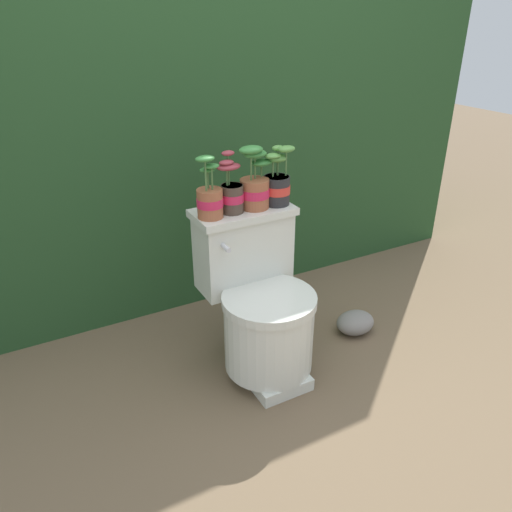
{
  "coord_description": "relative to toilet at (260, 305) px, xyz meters",
  "views": [
    {
      "loc": [
        -0.93,
        -1.43,
        1.41
      ],
      "look_at": [
        -0.07,
        0.15,
        0.52
      ],
      "focal_mm": 35.0,
      "sensor_mm": 36.0,
      "label": 1
    }
  ],
  "objects": [
    {
      "name": "ground_plane",
      "position": [
        0.07,
        -0.11,
        -0.31
      ],
      "size": [
        12.0,
        12.0,
        0.0
      ],
      "primitive_type": "plane",
      "color": "brown"
    },
    {
      "name": "hedge_backdrop",
      "position": [
        0.07,
        1.16,
        0.57
      ],
      "size": [
        3.24,
        1.07,
        1.76
      ],
      "color": "#234723",
      "rests_on": "ground"
    },
    {
      "name": "toilet",
      "position": [
        0.0,
        0.0,
        0.0
      ],
      "size": [
        0.41,
        0.52,
        0.68
      ],
      "color": "silver",
      "rests_on": "ground"
    },
    {
      "name": "potted_plant_left",
      "position": [
        -0.15,
        0.13,
        0.45
      ],
      "size": [
        0.11,
        0.1,
        0.25
      ],
      "color": "#9E5638",
      "rests_on": "toilet"
    },
    {
      "name": "potted_plant_midleft",
      "position": [
        -0.05,
        0.14,
        0.46
      ],
      "size": [
        0.1,
        0.09,
        0.24
      ],
      "color": "#47382D",
      "rests_on": "toilet"
    },
    {
      "name": "potted_plant_middle",
      "position": [
        0.05,
        0.14,
        0.47
      ],
      "size": [
        0.15,
        0.12,
        0.26
      ],
      "color": "#9E5638",
      "rests_on": "toilet"
    },
    {
      "name": "potted_plant_midright",
      "position": [
        0.15,
        0.13,
        0.46
      ],
      "size": [
        0.13,
        0.11,
        0.24
      ],
      "color": "#262628",
      "rests_on": "toilet"
    },
    {
      "name": "garden_stone",
      "position": [
        0.52,
        -0.0,
        -0.26
      ],
      "size": [
        0.19,
        0.15,
        0.11
      ],
      "color": "gray",
      "rests_on": "ground"
    }
  ]
}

